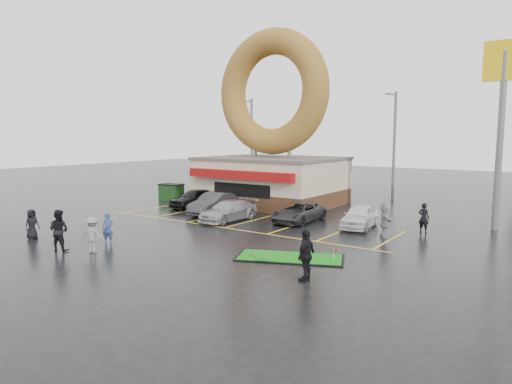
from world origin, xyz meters
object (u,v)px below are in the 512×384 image
Objects in this scene: car_black at (195,198)px; car_dgrey at (214,204)px; streetlight_left at (251,142)px; streetlight_mid at (394,143)px; car_grey at (299,212)px; putting_green at (290,257)px; shell_sign at (503,99)px; person_cameraman at (306,255)px; person_blue at (108,228)px; car_silver at (228,211)px; donut_shop at (272,147)px; car_white at (360,216)px; dumpster at (171,193)px.

car_dgrey reaches higher than car_black.
streetlight_mid is at bearing 4.09° from streetlight_left.
putting_green is (3.97, -7.64, -0.57)m from car_grey.
putting_green is (13.18, -8.13, -0.67)m from car_black.
putting_green is at bearing -117.81° from shell_sign.
car_grey is at bearing -150.61° from person_cameraman.
shell_sign is 2.43× the size of car_grey.
streetlight_mid is 25.07m from person_blue.
shell_sign is 2.40× the size of car_silver.
person_cameraman reaches higher than car_silver.
person_cameraman reaches higher than person_blue.
streetlight_left is at bearing 124.44° from car_silver.
putting_green is (2.60, -21.05, -4.74)m from streetlight_mid.
streetlight_left reaches higher than car_dgrey.
car_black is at bearing 156.86° from car_silver.
person_blue reaches higher than car_silver.
donut_shop is at bearing -131.38° from streetlight_mid.
car_white is at bearing 18.71° from person_blue.
streetlight_left is 13.05m from car_black.
streetlight_mid is (14.00, 1.00, 0.00)m from streetlight_left.
donut_shop is 7.41m from car_dgrey.
car_dgrey reaches higher than putting_green.
person_cameraman is at bearing -59.13° from car_grey.
donut_shop is at bearing 144.75° from car_white.
car_silver is at bearing -20.17° from car_black.
person_blue is (-0.98, -8.36, 0.14)m from car_silver.
car_silver is (1.76, -7.64, -3.82)m from donut_shop.
car_dgrey is at bearing -161.83° from shell_sign.
dumpster is at bearing 164.15° from car_black.
donut_shop is at bearing 106.43° from car_silver.
car_white is (9.96, 1.42, -0.06)m from car_dgrey.
putting_green is (10.10, -6.71, -0.70)m from car_dgrey.
person_cameraman reaches higher than car_black.
dumpster is at bearing 150.50° from putting_green.
car_dgrey is (-7.50, -14.34, -4.05)m from streetlight_mid.
car_black is 2.32× the size of dumpster.
dumpster is at bearing 158.76° from car_silver.
streetlight_left reaches higher than dumpster.
shell_sign is 5.42× the size of person_cameraman.
streetlight_left is 2.28× the size of car_white.
car_dgrey is at bearing -117.63° from streetlight_mid.
car_silver reaches higher than car_grey.
shell_sign is at bearing 11.28° from car_dgrey.
streetlight_left is 24.56m from person_blue.
car_white is 10.73m from person_cameraman.
car_grey is 1.10× the size of car_white.
streetlight_mid reaches higher than putting_green.
streetlight_left is at bearing 136.57° from car_white.
car_black is 1.06× the size of car_white.
car_black is 2.13× the size of person_cameraman.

